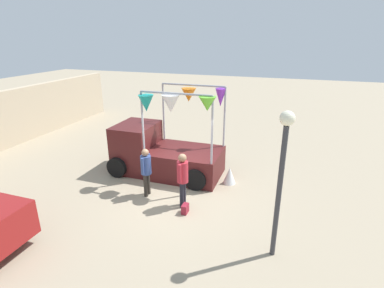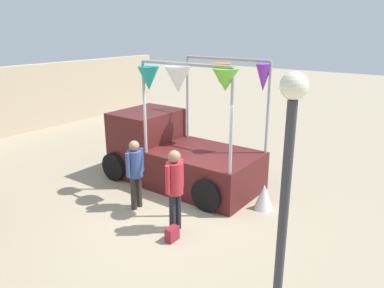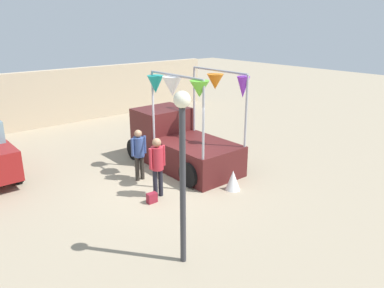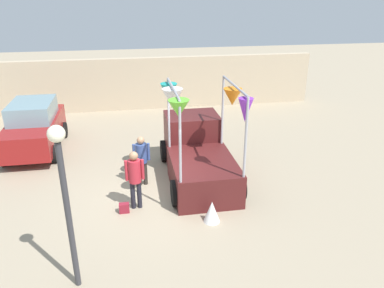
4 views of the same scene
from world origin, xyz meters
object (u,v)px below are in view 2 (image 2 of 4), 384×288
object	(u,v)px
folded_kite_bundle_white	(264,197)
handbag	(172,234)
person_customer	(175,183)
vendor_truck	(174,149)
street_lamp	(287,174)
person_vendor	(135,168)

from	to	relation	value
folded_kite_bundle_white	handbag	bearing A→B (deg)	159.83
person_customer	folded_kite_bundle_white	size ratio (longest dim) A/B	2.88
vendor_truck	person_customer	world-z (taller)	vendor_truck
vendor_truck	folded_kite_bundle_white	xyz separation A→B (m)	(-0.10, -2.71, -0.60)
street_lamp	folded_kite_bundle_white	distance (m)	4.25
vendor_truck	folded_kite_bundle_white	distance (m)	2.78
vendor_truck	street_lamp	distance (m)	5.78
street_lamp	folded_kite_bundle_white	bearing A→B (deg)	28.19
vendor_truck	person_customer	bearing A→B (deg)	-140.75
person_customer	folded_kite_bundle_white	world-z (taller)	person_customer
person_vendor	handbag	xyz separation A→B (m)	(-0.60, -1.54, -0.84)
vendor_truck	folded_kite_bundle_white	bearing A→B (deg)	-92.06
person_customer	folded_kite_bundle_white	distance (m)	2.33
street_lamp	folded_kite_bundle_white	xyz separation A→B (m)	(3.28, 1.76, -2.05)
person_customer	street_lamp	world-z (taller)	street_lamp
person_vendor	street_lamp	distance (m)	4.64
street_lamp	folded_kite_bundle_white	world-z (taller)	street_lamp
person_customer	handbag	xyz separation A→B (m)	(-0.35, -0.20, -0.91)
handbag	street_lamp	bearing A→B (deg)	-110.75
person_customer	handbag	bearing A→B (deg)	-150.26
vendor_truck	handbag	size ratio (longest dim) A/B	14.86
vendor_truck	handbag	bearing A→B (deg)	-142.00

